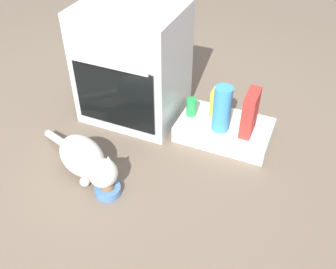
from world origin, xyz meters
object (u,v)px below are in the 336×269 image
at_px(snack_bag, 221,103).
at_px(soda_can, 191,107).
at_px(water_bottle, 222,109).
at_px(cereal_box, 250,113).
at_px(oven, 133,64).
at_px(food_bowl, 108,189).
at_px(pantry_cabinet, 224,130).
at_px(cat, 86,159).

bearing_deg(snack_bag, soda_can, -155.55).
xyz_separation_m(water_bottle, cereal_box, (0.16, 0.04, -0.01)).
bearing_deg(snack_bag, oven, -173.66).
bearing_deg(food_bowl, snack_bag, 64.55).
distance_m(oven, food_bowl, 0.85).
bearing_deg(oven, water_bottle, -7.03).
bearing_deg(oven, cereal_box, -2.74).
height_order(pantry_cabinet, cat, cat).
distance_m(pantry_cabinet, food_bowl, 0.85).
height_order(food_bowl, cereal_box, cereal_box).
distance_m(food_bowl, cat, 0.22).
bearing_deg(water_bottle, snack_bag, 107.60).
height_order(cat, soda_can, cat).
height_order(water_bottle, soda_can, water_bottle).
distance_m(cereal_box, snack_bag, 0.24).
bearing_deg(soda_can, oven, 178.28).
distance_m(pantry_cabinet, cat, 0.90).
height_order(food_bowl, water_bottle, water_bottle).
bearing_deg(food_bowl, cereal_box, 49.89).
height_order(oven, cereal_box, oven).
height_order(snack_bag, soda_can, snack_bag).
xyz_separation_m(oven, cat, (0.03, -0.66, -0.26)).
xyz_separation_m(oven, water_bottle, (0.63, -0.08, -0.12)).
relative_size(cat, soda_can, 5.54).
distance_m(pantry_cabinet, cereal_box, 0.24).
bearing_deg(cat, soda_can, 82.95).
distance_m(oven, pantry_cabinet, 0.73).
height_order(oven, soda_can, oven).
bearing_deg(water_bottle, cereal_box, 13.80).
distance_m(cat, soda_can, 0.76).
bearing_deg(cereal_box, snack_bag, 153.62).
bearing_deg(water_bottle, pantry_cabinet, 75.93).
bearing_deg(food_bowl, water_bottle, 57.08).
bearing_deg(soda_can, food_bowl, -106.27).
distance_m(water_bottle, cereal_box, 0.17).
relative_size(oven, snack_bag, 4.24).
distance_m(oven, snack_bag, 0.62).
height_order(oven, pantry_cabinet, oven).
xyz_separation_m(pantry_cabinet, cat, (-0.62, -0.65, 0.07)).
relative_size(pantry_cabinet, cat, 0.88).
xyz_separation_m(cereal_box, snack_bag, (-0.21, 0.10, -0.05)).
xyz_separation_m(food_bowl, cat, (-0.18, 0.08, 0.09)).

